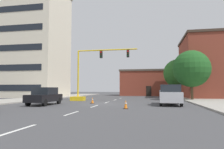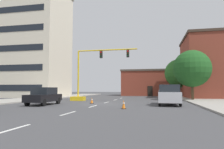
% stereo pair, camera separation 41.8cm
% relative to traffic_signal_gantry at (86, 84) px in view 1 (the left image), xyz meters
% --- Properties ---
extents(ground_plane, '(160.00, 160.00, 0.00)m').
position_rel_traffic_signal_gantry_xyz_m(ground_plane, '(3.47, -5.22, -2.23)').
color(ground_plane, '#424244').
extents(sidewalk_left, '(6.00, 56.00, 0.14)m').
position_rel_traffic_signal_gantry_xyz_m(sidewalk_left, '(-8.95, 2.78, -2.16)').
color(sidewalk_left, '#9E998E').
rests_on(sidewalk_left, ground_plane).
extents(sidewalk_right, '(6.00, 56.00, 0.14)m').
position_rel_traffic_signal_gantry_xyz_m(sidewalk_right, '(15.89, 2.78, -2.16)').
color(sidewalk_right, '#9E998E').
rests_on(sidewalk_right, ground_plane).
extents(lane_stripe_seg_0, '(0.16, 2.40, 0.01)m').
position_rel_traffic_signal_gantry_xyz_m(lane_stripe_seg_0, '(3.47, -19.22, -2.23)').
color(lane_stripe_seg_0, silver).
rests_on(lane_stripe_seg_0, ground_plane).
extents(lane_stripe_seg_1, '(0.16, 2.40, 0.01)m').
position_rel_traffic_signal_gantry_xyz_m(lane_stripe_seg_1, '(3.47, -13.72, -2.23)').
color(lane_stripe_seg_1, silver).
rests_on(lane_stripe_seg_1, ground_plane).
extents(lane_stripe_seg_2, '(0.16, 2.40, 0.01)m').
position_rel_traffic_signal_gantry_xyz_m(lane_stripe_seg_2, '(3.47, -8.22, -2.23)').
color(lane_stripe_seg_2, silver).
rests_on(lane_stripe_seg_2, ground_plane).
extents(lane_stripe_seg_3, '(0.16, 2.40, 0.01)m').
position_rel_traffic_signal_gantry_xyz_m(lane_stripe_seg_3, '(3.47, -2.72, -2.23)').
color(lane_stripe_seg_3, silver).
rests_on(lane_stripe_seg_3, ground_plane).
extents(lane_stripe_seg_4, '(0.16, 2.40, 0.01)m').
position_rel_traffic_signal_gantry_xyz_m(lane_stripe_seg_4, '(3.47, 2.78, -2.23)').
color(lane_stripe_seg_4, silver).
rests_on(lane_stripe_seg_4, ground_plane).
extents(lane_stripe_seg_5, '(0.16, 2.40, 0.01)m').
position_rel_traffic_signal_gantry_xyz_m(lane_stripe_seg_5, '(3.47, 8.28, -2.23)').
color(lane_stripe_seg_5, silver).
rests_on(lane_stripe_seg_5, ground_plane).
extents(building_tall_left, '(13.05, 10.51, 21.32)m').
position_rel_traffic_signal_gantry_xyz_m(building_tall_left, '(-14.73, 10.27, 8.43)').
color(building_tall_left, beige).
rests_on(building_tall_left, ground_plane).
extents(building_brick_center, '(13.14, 8.67, 5.94)m').
position_rel_traffic_signal_gantry_xyz_m(building_brick_center, '(8.08, 23.41, 0.74)').
color(building_brick_center, brown).
rests_on(building_brick_center, ground_plane).
extents(building_row_right, '(11.15, 11.29, 10.48)m').
position_rel_traffic_signal_gantry_xyz_m(building_row_right, '(19.63, 11.20, 3.02)').
color(building_row_right, brown).
rests_on(building_row_right, ground_plane).
extents(traffic_signal_gantry, '(8.90, 1.20, 6.83)m').
position_rel_traffic_signal_gantry_xyz_m(traffic_signal_gantry, '(0.00, 0.00, 0.00)').
color(traffic_signal_gantry, yellow).
rests_on(traffic_signal_gantry, ground_plane).
extents(tree_right_far, '(5.56, 5.56, 7.38)m').
position_rel_traffic_signal_gantry_xyz_m(tree_right_far, '(13.79, 15.42, 2.36)').
color(tree_right_far, '#4C3823').
rests_on(tree_right_far, ground_plane).
extents(tree_right_mid, '(5.09, 5.09, 6.91)m').
position_rel_traffic_signal_gantry_xyz_m(tree_right_mid, '(14.09, 3.33, 2.12)').
color(tree_right_mid, '#4C3823').
rests_on(tree_right_mid, ground_plane).
extents(pickup_truck_silver, '(2.20, 5.47, 1.99)m').
position_rel_traffic_signal_gantry_xyz_m(pickup_truck_silver, '(10.41, -5.29, -1.26)').
color(pickup_truck_silver, '#BCBCC1').
rests_on(pickup_truck_silver, ground_plane).
extents(sedan_black_near_left, '(1.95, 4.54, 1.74)m').
position_rel_traffic_signal_gantry_xyz_m(sedan_black_near_left, '(-1.81, -7.60, -1.35)').
color(sedan_black_near_left, black).
rests_on(sedan_black_near_left, ground_plane).
extents(traffic_cone_roadside_a, '(0.36, 0.36, 0.71)m').
position_rel_traffic_signal_gantry_xyz_m(traffic_cone_roadside_a, '(6.57, -10.07, -1.89)').
color(traffic_cone_roadside_a, black).
rests_on(traffic_cone_roadside_a, ground_plane).
extents(traffic_cone_roadside_b, '(0.36, 0.36, 0.67)m').
position_rel_traffic_signal_gantry_xyz_m(traffic_cone_roadside_b, '(2.29, -4.79, -1.91)').
color(traffic_cone_roadside_b, black).
rests_on(traffic_cone_roadside_b, ground_plane).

